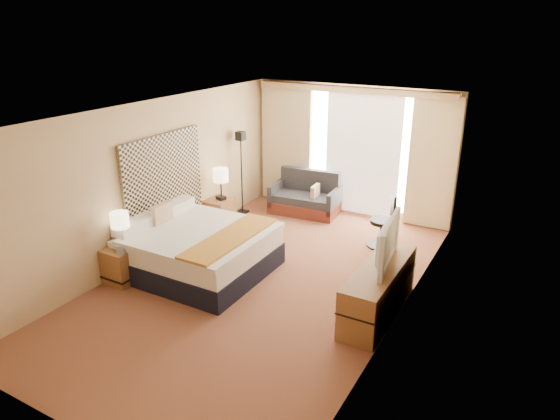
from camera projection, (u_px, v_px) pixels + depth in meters
The scene contains 21 objects.
floor at pixel (264, 280), 7.71m from camera, with size 4.20×7.00×0.02m, color #5C1B1A.
ceiling at pixel (261, 112), 6.79m from camera, with size 4.20×7.00×0.02m, color silver.
wall_back at pixel (352, 150), 10.10m from camera, with size 4.20×0.02×2.60m, color #D2B280.
wall_front at pixel (57, 318), 4.40m from camera, with size 4.20×0.02×2.60m, color #D2B280.
wall_left at pixel (154, 180), 8.21m from camera, with size 0.02×7.00×2.60m, color #D2B280.
wall_right at pixel (405, 229), 6.29m from camera, with size 0.02×7.00×2.60m, color #D2B280.
headboard at pixel (164, 179), 8.37m from camera, with size 0.06×1.85×1.50m, color black.
nightstand_left at pixel (123, 264), 7.62m from camera, with size 0.45×0.52×0.55m, color brown.
nightstand_right at pixel (219, 213), 9.65m from camera, with size 0.45×0.52×0.55m, color brown.
media_dresser at pixel (379, 290), 6.75m from camera, with size 0.50×1.80×0.70m, color brown.
window at pixel (363, 151), 9.96m from camera, with size 2.30×0.02×2.30m, color white.
curtains at pixel (350, 146), 9.97m from camera, with size 4.12×0.19×2.56m.
bed at pixel (199, 250), 7.89m from camera, with size 2.07×1.89×1.01m.
loveseat at pixel (306, 199), 10.35m from camera, with size 1.44×0.86×0.86m.
floor_lamp at pixel (241, 156), 10.03m from camera, with size 0.22×0.22×1.71m.
desk_chair at pixel (385, 223), 8.73m from camera, with size 0.50×0.49×0.99m.
lamp_left at pixel (120, 221), 7.37m from camera, with size 0.27×0.27×0.57m.
lamp_right at pixel (221, 176), 9.38m from camera, with size 0.29×0.29×0.62m.
tissue_box at pixel (122, 249), 7.38m from camera, with size 0.11×0.11×0.10m, color #8AACD6.
telephone at pixel (221, 198), 9.55m from camera, with size 0.17×0.13×0.07m, color black.
television at pixel (381, 241), 6.61m from camera, with size 1.11×0.15×0.64m, color black.
Camera 1 is at (3.57, -5.82, 3.76)m, focal length 32.00 mm.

